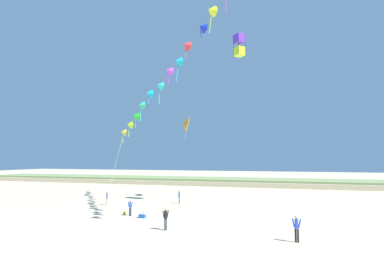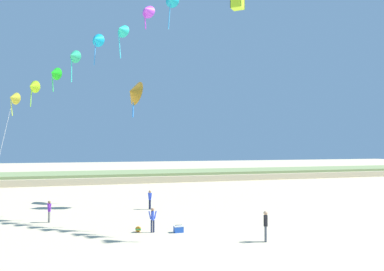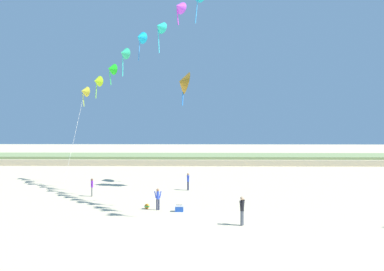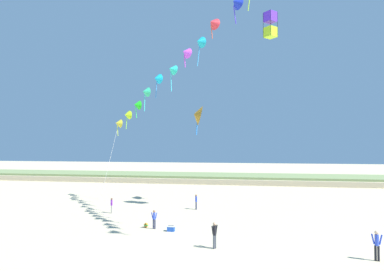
% 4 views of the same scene
% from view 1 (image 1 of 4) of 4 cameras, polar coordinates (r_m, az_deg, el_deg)
% --- Properties ---
extents(ground_plane, '(240.00, 240.00, 0.00)m').
position_cam_1_polar(ground_plane, '(23.52, -16.23, -17.77)').
color(ground_plane, beige).
extents(dune_ridge, '(120.00, 12.33, 1.32)m').
position_cam_1_polar(dune_ridge, '(66.02, 6.20, -8.68)').
color(dune_ridge, '#BFAE8B').
rests_on(dune_ridge, ground).
extents(person_near_left, '(0.53, 0.21, 1.51)m').
position_cam_1_polar(person_near_left, '(30.22, -11.68, -13.16)').
color(person_near_left, '#282D4C').
rests_on(person_near_left, ground).
extents(person_near_right, '(0.40, 0.55, 1.71)m').
position_cam_1_polar(person_near_right, '(24.01, -5.05, -15.23)').
color(person_near_right, '#474C56').
rests_on(person_near_right, ground).
extents(person_mid_center, '(0.61, 0.26, 1.75)m').
position_cam_1_polar(person_mid_center, '(21.73, 19.30, -16.07)').
color(person_mid_center, black).
rests_on(person_mid_center, ground).
extents(person_far_left, '(0.32, 0.49, 1.50)m').
position_cam_1_polar(person_far_left, '(38.00, -15.89, -11.30)').
color(person_far_left, gray).
rests_on(person_far_left, ground).
extents(person_far_right, '(0.29, 0.54, 1.59)m').
position_cam_1_polar(person_far_right, '(37.70, -2.44, -11.45)').
color(person_far_right, '#282D4C').
rests_on(person_far_right, ground).
extents(kite_banner_string, '(32.05, 23.82, 28.32)m').
position_cam_1_polar(kite_banner_string, '(33.86, 0.38, 18.36)').
color(kite_banner_string, gold).
extents(large_kite_low_lead, '(1.45, 1.45, 2.56)m').
position_cam_1_polar(large_kite_low_lead, '(37.27, 8.99, 16.62)').
color(large_kite_low_lead, '#BFF224').
extents(large_kite_mid_trail, '(1.88, 2.61, 3.62)m').
position_cam_1_polar(large_kite_mid_trail, '(42.04, -1.30, 2.22)').
color(large_kite_mid_trail, '#C6851F').
extents(beach_cooler, '(0.58, 0.41, 0.46)m').
position_cam_1_polar(beach_cooler, '(29.21, -9.46, -14.81)').
color(beach_cooler, blue).
rests_on(beach_cooler, ground).
extents(beach_ball, '(0.36, 0.36, 0.36)m').
position_cam_1_polar(beach_ball, '(31.08, -12.69, -14.20)').
color(beach_ball, orange).
rests_on(beach_ball, ground).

